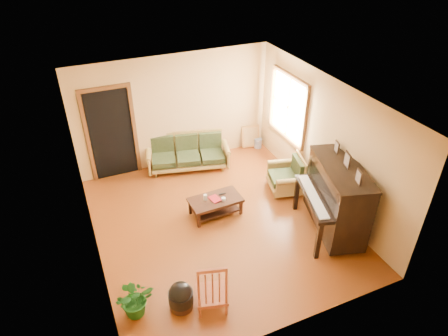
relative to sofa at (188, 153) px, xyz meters
name	(u,v)px	position (x,y,z in m)	size (l,w,h in m)	color
floor	(218,223)	(-0.12, -2.10, -0.40)	(5.00, 5.00, 0.00)	#5C280C
doorway	(112,135)	(-1.57, 0.38, 0.63)	(1.08, 0.16, 2.05)	black
window	(288,107)	(2.09, -0.80, 1.10)	(0.12, 1.36, 1.46)	white
sofa	(188,153)	(0.00, 0.00, 0.00)	(1.86, 0.78, 0.80)	olive
coffee_table	(215,206)	(-0.07, -1.81, -0.21)	(1.01, 0.55, 0.37)	black
armchair	(285,174)	(1.61, -1.64, 0.00)	(0.75, 0.79, 0.79)	olive
piano	(337,199)	(1.78, -3.11, 0.30)	(0.94, 1.59, 1.40)	black
footstool	(181,299)	(-1.39, -3.66, -0.22)	(0.38, 0.38, 0.36)	black
red_chair	(211,283)	(-0.96, -3.81, 0.10)	(0.46, 0.50, 0.99)	maroon
leaning_frame	(251,136)	(1.77, 0.31, -0.10)	(0.45, 0.10, 0.60)	#BB823E
ceramic_crock	(258,143)	(1.93, 0.20, -0.28)	(0.19, 0.19, 0.24)	#3751A7
potted_plant	(135,299)	(-2.03, -3.49, -0.09)	(0.56, 0.48, 0.62)	#195217
book	(211,201)	(-0.17, -1.84, -0.02)	(0.18, 0.24, 0.02)	maroon
candle	(205,197)	(-0.25, -1.76, 0.03)	(0.07, 0.07, 0.12)	silver
glass_jar	(223,199)	(0.06, -1.91, 0.00)	(0.08, 0.08, 0.06)	white
remote	(222,194)	(0.12, -1.72, -0.02)	(0.14, 0.04, 0.01)	black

